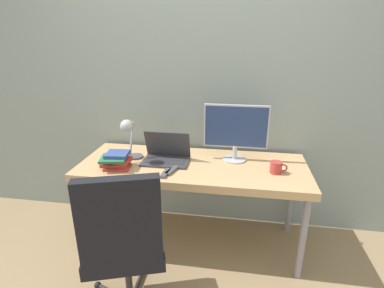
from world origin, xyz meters
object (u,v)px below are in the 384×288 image
object	(u,v)px
desk_lamp	(129,133)
book_stack	(116,160)
laptop	(166,156)
monitor	(236,130)
office_chair	(124,239)
mug	(276,167)

from	to	relation	value
desk_lamp	book_stack	bearing A→B (deg)	-122.48
laptop	monitor	xyz separation A→B (m)	(0.54, 0.12, 0.21)
laptop	office_chair	size ratio (longest dim) A/B	0.36
monitor	desk_lamp	size ratio (longest dim) A/B	1.40
book_stack	office_chair	bearing A→B (deg)	-65.38
monitor	desk_lamp	distance (m)	0.84
laptop	book_stack	bearing A→B (deg)	-151.89
laptop	office_chair	world-z (taller)	office_chair
office_chair	book_stack	size ratio (longest dim) A/B	4.38
laptop	mug	bearing A→B (deg)	-5.64
desk_lamp	mug	size ratio (longest dim) A/B	2.86
book_stack	mug	xyz separation A→B (m)	(1.21, 0.10, -0.02)
book_stack	monitor	bearing A→B (deg)	18.93
monitor	office_chair	distance (m)	1.19
book_stack	mug	world-z (taller)	book_stack
laptop	desk_lamp	size ratio (longest dim) A/B	1.01
laptop	mug	distance (m)	0.86
book_stack	mug	bearing A→B (deg)	4.84
monitor	desk_lamp	xyz separation A→B (m)	(-0.82, -0.19, -0.01)
office_chair	mug	world-z (taller)	office_chair
laptop	book_stack	distance (m)	0.40
desk_lamp	office_chair	distance (m)	0.87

